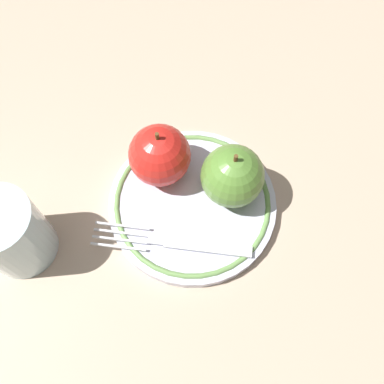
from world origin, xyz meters
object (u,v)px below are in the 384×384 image
(plate, at_px, (192,202))
(drinking_glass, at_px, (10,234))
(apple_second_whole, at_px, (160,155))
(fork, at_px, (176,243))
(apple_red_whole, at_px, (234,179))

(plate, xyz_separation_m, drinking_glass, (-0.01, -0.19, 0.04))
(apple_second_whole, height_order, drinking_glass, apple_second_whole)
(plate, height_order, fork, fork)
(apple_red_whole, xyz_separation_m, drinking_glass, (-0.01, -0.24, -0.01))
(plate, relative_size, drinking_glass, 2.11)
(apple_second_whole, relative_size, drinking_glass, 0.86)
(fork, relative_size, drinking_glass, 1.82)
(apple_second_whole, bearing_deg, drinking_glass, -76.67)
(apple_red_whole, height_order, apple_second_whole, same)
(apple_red_whole, distance_m, fork, 0.09)
(apple_second_whole, distance_m, fork, 0.10)
(plate, bearing_deg, fork, -35.29)
(plate, bearing_deg, apple_second_whole, -154.08)
(plate, xyz_separation_m, apple_second_whole, (-0.05, -0.02, 0.04))
(plate, distance_m, fork, 0.06)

